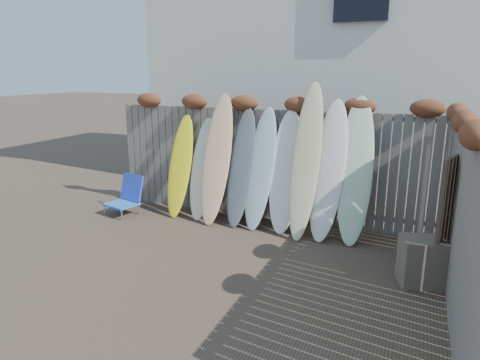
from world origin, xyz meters
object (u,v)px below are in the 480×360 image
at_px(beach_chair, 127,196).
at_px(wooden_crate, 422,261).
at_px(surfboard_0, 180,166).
at_px(lattice_panel, 451,216).

height_order(beach_chair, wooden_crate, beach_chair).
distance_m(beach_chair, wooden_crate, 5.29).
bearing_deg(surfboard_0, beach_chair, -157.82).
bearing_deg(surfboard_0, wooden_crate, -13.47).
bearing_deg(wooden_crate, beach_chair, 170.23).
height_order(beach_chair, lattice_panel, lattice_panel).
bearing_deg(wooden_crate, surfboard_0, 163.57).
bearing_deg(beach_chair, wooden_crate, -9.77).
height_order(wooden_crate, lattice_panel, lattice_panel).
relative_size(wooden_crate, lattice_panel, 0.37).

